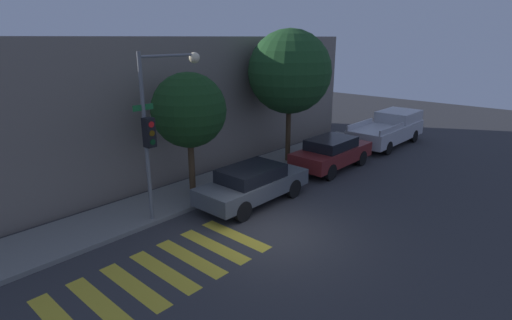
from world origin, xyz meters
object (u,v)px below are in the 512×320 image
Objects in this scene: tree_midblock at (290,72)px; traffic_light_pole at (159,114)px; sedan_middle at (332,152)px; pickup_truck at (389,128)px; sedan_near_corner at (253,183)px; tree_near_corner at (189,111)px.

traffic_light_pole is at bearing -174.28° from tree_midblock.
pickup_truck is (5.99, 0.00, 0.11)m from sedan_middle.
traffic_light_pole is at bearing 174.89° from pickup_truck.
sedan_middle is (8.23, -1.27, -2.74)m from traffic_light_pole.
traffic_light_pole is 1.22× the size of sedan_near_corner.
tree_near_corner is 5.90m from tree_midblock.
sedan_middle is (5.32, 0.00, 0.03)m from sedan_near_corner.
sedan_near_corner is 3.46m from tree_near_corner.
pickup_truck is at bearing -17.02° from tree_midblock.
traffic_light_pole reaches higher than sedan_middle.
sedan_middle is at bearing 0.00° from sedan_near_corner.
sedan_near_corner is 11.32m from pickup_truck.
pickup_truck is (11.32, 0.00, 0.14)m from sedan_near_corner.
sedan_near_corner is 0.80× the size of pickup_truck.
tree_midblock is at bearing 0.00° from tree_near_corner.
sedan_near_corner is at bearing -60.80° from tree_near_corner.
tree_midblock is (4.68, 2.03, 3.55)m from sedan_near_corner.
traffic_light_pole is 1.23× the size of sedan_middle.
sedan_middle is at bearing 180.00° from pickup_truck.
sedan_near_corner is at bearing -156.56° from tree_midblock.
sedan_middle reaches higher than sedan_near_corner.
sedan_near_corner is 0.95× the size of tree_near_corner.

